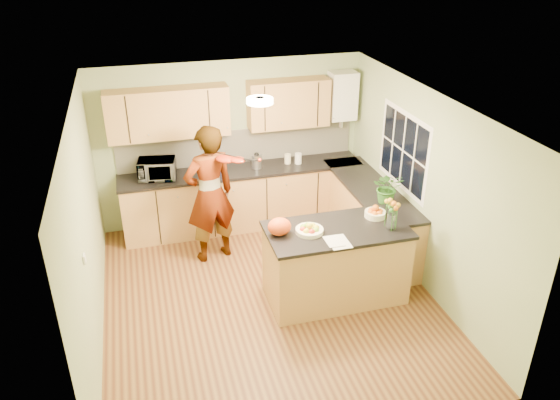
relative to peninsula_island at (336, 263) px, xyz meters
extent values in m
plane|color=#552D18|center=(-0.81, 0.16, -0.49)|extent=(4.50, 4.50, 0.00)
cube|color=white|center=(-0.81, 0.16, 2.01)|extent=(4.00, 4.50, 0.02)
cube|color=#95AC7B|center=(-0.81, 2.41, 0.76)|extent=(4.00, 0.02, 2.50)
cube|color=#95AC7B|center=(-0.81, -2.09, 0.76)|extent=(4.00, 0.02, 2.50)
cube|color=#95AC7B|center=(-2.81, 0.16, 0.76)|extent=(0.02, 4.50, 2.50)
cube|color=#95AC7B|center=(1.19, 0.16, 0.76)|extent=(0.02, 4.50, 2.50)
cube|color=tan|center=(-0.71, 2.11, -0.04)|extent=(3.60, 0.60, 0.90)
cube|color=black|center=(-0.71, 2.10, 0.43)|extent=(3.64, 0.62, 0.04)
cube|color=tan|center=(0.89, 1.01, -0.04)|extent=(0.60, 2.20, 0.90)
cube|color=black|center=(0.88, 1.01, 0.43)|extent=(0.62, 2.24, 0.04)
cube|color=beige|center=(-0.71, 2.40, 0.71)|extent=(3.60, 0.02, 0.52)
cube|color=tan|center=(-1.71, 2.24, 1.36)|extent=(1.70, 0.34, 0.70)
cube|color=tan|center=(0.04, 2.24, 1.36)|extent=(1.20, 0.34, 0.70)
cube|color=white|center=(0.89, 2.25, 1.41)|extent=(0.40, 0.30, 0.72)
cylinder|color=silver|center=(0.89, 2.25, 1.01)|extent=(0.06, 0.06, 0.20)
cube|color=white|center=(1.18, 0.76, 1.06)|extent=(0.01, 1.30, 1.05)
cube|color=black|center=(1.18, 0.76, 1.06)|extent=(0.01, 1.18, 0.92)
cube|color=white|center=(-2.80, -0.44, 0.81)|extent=(0.02, 0.09, 0.09)
cylinder|color=#FFEABF|center=(-0.81, 0.46, 1.97)|extent=(0.30, 0.30, 0.06)
cylinder|color=white|center=(-0.81, 0.46, 2.00)|extent=(0.10, 0.10, 0.02)
cube|color=tan|center=(0.00, 0.00, -0.02)|extent=(1.66, 0.83, 0.93)
cube|color=black|center=(0.00, 0.00, 0.46)|extent=(1.70, 0.87, 0.04)
cylinder|color=#F7EFC6|center=(-0.35, 0.00, 0.51)|extent=(0.33, 0.33, 0.05)
cylinder|color=#F7EFC6|center=(0.55, 0.15, 0.52)|extent=(0.26, 0.26, 0.08)
cylinder|color=silver|center=(0.60, -0.18, 0.59)|extent=(0.10, 0.10, 0.20)
ellipsoid|color=#E54712|center=(-0.70, 0.05, 0.59)|extent=(0.32, 0.29, 0.21)
cube|color=silver|center=(-0.10, -0.30, 0.49)|extent=(0.23, 0.32, 0.01)
imported|color=tan|center=(-1.32, 1.32, 0.48)|extent=(0.81, 0.64, 1.94)
imported|color=white|center=(-1.95, 2.11, 0.60)|extent=(0.57, 0.43, 0.29)
cube|color=navy|center=(-1.15, 2.13, 0.56)|extent=(0.33, 0.28, 0.22)
cylinder|color=silver|center=(-0.49, 2.11, 0.55)|extent=(0.15, 0.15, 0.20)
sphere|color=black|center=(-0.49, 2.11, 0.69)|extent=(0.07, 0.07, 0.07)
cylinder|color=#F7EFC6|center=(0.01, 2.14, 0.53)|extent=(0.11, 0.11, 0.15)
cylinder|color=white|center=(0.16, 2.10, 0.53)|extent=(0.13, 0.13, 0.16)
imported|color=#336F25|center=(0.89, 0.54, 0.67)|extent=(0.48, 0.45, 0.43)
camera|label=1|loc=(-2.15, -5.24, 3.69)|focal=35.00mm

